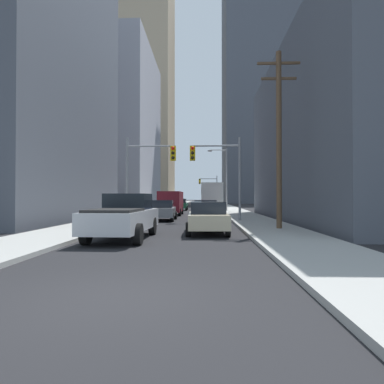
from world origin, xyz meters
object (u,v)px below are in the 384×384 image
cargo_van_maroon (171,202)px  sedan_green (180,204)px  city_bus (211,196)px  traffic_signal_near_left (148,165)px  sedan_navy (206,210)px  pickup_truck_silver (124,217)px  sedan_grey (162,210)px  traffic_signal_near_right (218,165)px  traffic_signal_far_right (209,186)px  sedan_beige (208,218)px

cargo_van_maroon → sedan_green: bearing=89.9°
city_bus → traffic_signal_near_left: (-4.92, -20.07, 2.10)m
sedan_navy → traffic_signal_near_left: traffic_signal_near_left is taller
pickup_truck_silver → sedan_grey: size_ratio=1.28×
pickup_truck_silver → traffic_signal_near_right: 11.39m
city_bus → pickup_truck_silver: size_ratio=2.10×
sedan_grey → sedan_navy: 3.21m
sedan_navy → traffic_signal_far_right: 43.30m
sedan_grey → traffic_signal_far_right: traffic_signal_far_right is taller
city_bus → pickup_truck_silver: bearing=-98.0°
pickup_truck_silver → traffic_signal_near_left: bearing=93.8°
cargo_van_maroon → pickup_truck_silver: bearing=-90.5°
sedan_beige → traffic_signal_near_left: 9.58m
city_bus → pickup_truck_silver: 30.46m
sedan_green → traffic_signal_near_left: size_ratio=0.70×
pickup_truck_silver → cargo_van_maroon: size_ratio=1.05×
traffic_signal_near_left → sedan_grey: bearing=45.3°
traffic_signal_near_left → traffic_signal_near_right: size_ratio=1.00×
traffic_signal_far_right → traffic_signal_near_right: bearing=-89.9°
cargo_van_maroon → sedan_green: 11.82m
sedan_green → traffic_signal_far_right: traffic_signal_far_right is taller
pickup_truck_silver → sedan_navy: pickup_truck_silver is taller
city_bus → cargo_van_maroon: (-4.09, -11.76, -0.64)m
sedan_green → traffic_signal_near_right: traffic_signal_near_right is taller
sedan_grey → traffic_signal_near_right: bearing=-12.7°
pickup_truck_silver → sedan_navy: size_ratio=1.30×
sedan_grey → pickup_truck_silver: bearing=-91.3°
sedan_grey → sedan_navy: bearing=1.2°
sedan_beige → traffic_signal_near_left: bearing=117.7°
pickup_truck_silver → sedan_green: size_ratio=1.30×
cargo_van_maroon → sedan_beige: 16.64m
city_bus → traffic_signal_near_right: traffic_signal_near_right is taller
pickup_truck_silver → sedan_navy: (3.45, 11.05, -0.16)m
city_bus → traffic_signal_far_right: (0.04, 24.08, 2.11)m
city_bus → sedan_grey: size_ratio=2.70×
sedan_beige → traffic_signal_near_left: (-4.19, 7.98, 3.26)m
traffic_signal_near_left → traffic_signal_far_right: same height
pickup_truck_silver → sedan_green: 30.19m
city_bus → sedan_navy: 19.14m
sedan_beige → traffic_signal_near_left: traffic_signal_near_left is taller
sedan_navy → sedan_green: same height
sedan_green → traffic_signal_near_right: 20.80m
pickup_truck_silver → sedan_grey: 10.99m
sedan_green → traffic_signal_far_right: 24.60m
sedan_navy → sedan_green: (-3.26, 19.13, 0.00)m
sedan_navy → sedan_green: 19.41m
city_bus → traffic_signal_near_left: 20.77m
pickup_truck_silver → sedan_beige: (3.53, 2.09, -0.16)m
city_bus → sedan_navy: bearing=-92.4°
sedan_navy → traffic_signal_near_right: 3.52m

